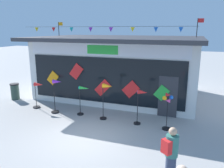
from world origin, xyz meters
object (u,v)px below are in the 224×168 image
(wind_spinner_center_left, at_px, (83,96))
(trash_bin, at_px, (15,91))
(person_mid_plaza, at_px, (171,155))
(kite_shop_building, at_px, (120,66))
(wind_spinner_far_left, at_px, (38,92))
(wind_spinner_right, at_px, (141,101))
(wind_spinner_left, at_px, (56,92))
(wind_spinner_center_right, at_px, (106,93))
(wind_spinner_far_right, at_px, (167,106))

(wind_spinner_center_left, distance_m, trash_bin, 5.19)
(person_mid_plaza, bearing_deg, kite_shop_building, -24.79)
(wind_spinner_far_left, bearing_deg, wind_spinner_right, -2.53)
(wind_spinner_left, xyz_separation_m, wind_spinner_right, (4.31, 0.03, 0.02))
(wind_spinner_far_left, height_order, wind_spinner_right, wind_spinner_right)
(wind_spinner_far_left, xyz_separation_m, person_mid_plaza, (7.31, -3.90, -0.03))
(wind_spinner_center_right, relative_size, person_mid_plaza, 1.04)
(wind_spinner_far_right, height_order, trash_bin, wind_spinner_far_right)
(wind_spinner_center_right, xyz_separation_m, wind_spinner_far_right, (2.79, -0.16, -0.21))
(wind_spinner_right, height_order, person_mid_plaza, person_mid_plaza)
(wind_spinner_far_left, xyz_separation_m, wind_spinner_far_right, (6.81, -0.39, 0.15))
(wind_spinner_far_right, distance_m, trash_bin, 9.26)
(wind_spinner_far_right, relative_size, person_mid_plaza, 0.97)
(wind_spinner_center_right, distance_m, wind_spinner_far_right, 2.80)
(wind_spinner_far_right, bearing_deg, wind_spinner_center_right, 176.64)
(wind_spinner_right, bearing_deg, wind_spinner_left, -179.63)
(wind_spinner_center_left, xyz_separation_m, trash_bin, (-5.08, 0.92, -0.47))
(wind_spinner_left, relative_size, wind_spinner_far_right, 1.07)
(wind_spinner_far_left, bearing_deg, wind_spinner_left, -11.69)
(kite_shop_building, bearing_deg, wind_spinner_right, -60.85)
(kite_shop_building, relative_size, wind_spinner_left, 5.58)
(kite_shop_building, distance_m, wind_spinner_center_right, 4.32)
(wind_spinner_center_left, relative_size, person_mid_plaza, 0.88)
(wind_spinner_far_left, bearing_deg, trash_bin, 160.82)
(kite_shop_building, distance_m, wind_spinner_right, 4.91)
(wind_spinner_center_left, relative_size, trash_bin, 1.50)
(wind_spinner_left, bearing_deg, person_mid_plaza, -31.25)
(wind_spinner_right, distance_m, wind_spinner_far_right, 1.17)
(wind_spinner_left, relative_size, wind_spinner_right, 1.08)
(wind_spinner_far_left, relative_size, wind_spinner_right, 0.88)
(kite_shop_building, relative_size, wind_spinner_right, 6.05)
(wind_spinner_center_left, xyz_separation_m, wind_spinner_center_right, (1.29, -0.13, 0.32))
(kite_shop_building, relative_size, wind_spinner_far_left, 6.86)
(wind_spinner_center_right, relative_size, wind_spinner_far_right, 1.07)
(kite_shop_building, bearing_deg, person_mid_plaza, -62.97)
(wind_spinner_left, distance_m, person_mid_plaza, 6.99)
(person_mid_plaza, bearing_deg, wind_spinner_center_right, -9.93)
(kite_shop_building, bearing_deg, wind_spinner_far_right, -51.21)
(wind_spinner_far_left, relative_size, trash_bin, 1.45)
(wind_spinner_center_right, distance_m, wind_spinner_right, 1.64)
(wind_spinner_far_left, height_order, wind_spinner_center_left, wind_spinner_center_left)
(wind_spinner_far_left, height_order, wind_spinner_center_right, wind_spinner_center_right)
(kite_shop_building, relative_size, wind_spinner_far_right, 5.97)
(wind_spinner_right, xyz_separation_m, trash_bin, (-8.00, 1.07, -0.63))
(wind_spinner_right, bearing_deg, wind_spinner_far_left, 177.47)
(wind_spinner_far_left, xyz_separation_m, trash_bin, (-2.35, 0.82, -0.43))
(person_mid_plaza, height_order, trash_bin, person_mid_plaza)
(wind_spinner_far_left, bearing_deg, person_mid_plaza, -28.07)
(wind_spinner_far_left, distance_m, wind_spinner_right, 5.66)
(wind_spinner_center_right, bearing_deg, trash_bin, 170.67)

